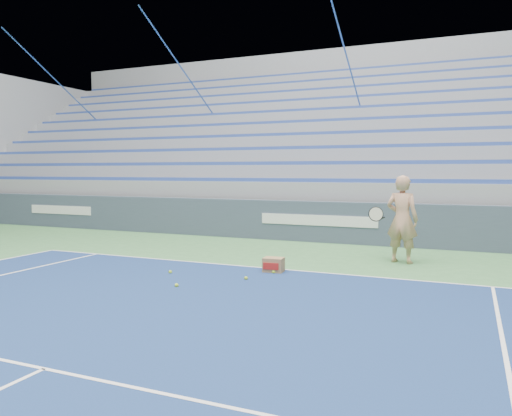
{
  "coord_description": "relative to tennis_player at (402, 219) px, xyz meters",
  "views": [
    {
      "loc": [
        3.73,
        2.91,
        1.92
      ],
      "look_at": [
        -0.35,
        12.38,
        1.15
      ],
      "focal_mm": 35.0,
      "sensor_mm": 36.0,
      "label": 1
    }
  ],
  "objects": [
    {
      "name": "ball_box",
      "position": [
        -2.09,
        -1.98,
        -0.78
      ],
      "size": [
        0.4,
        0.32,
        0.28
      ],
      "color": "olive",
      "rests_on": "ground"
    },
    {
      "name": "tennis_ball_1",
      "position": [
        -2.29,
        -2.8,
        -0.88
      ],
      "size": [
        0.07,
        0.07,
        0.07
      ],
      "primitive_type": "sphere",
      "color": "#ABD22B",
      "rests_on": "ground"
    },
    {
      "name": "tennis_ball_0",
      "position": [
        -3.82,
        -2.87,
        -0.88
      ],
      "size": [
        0.07,
        0.07,
        0.07
      ],
      "primitive_type": "sphere",
      "color": "#ABD22B",
      "rests_on": "ground"
    },
    {
      "name": "bleachers",
      "position": [
        -2.44,
        8.01,
        1.44
      ],
      "size": [
        31.0,
        9.15,
        7.3
      ],
      "color": "gray",
      "rests_on": "ground"
    },
    {
      "name": "tennis_player",
      "position": [
        0.0,
        0.0,
        0.0
      ],
      "size": [
        0.98,
        0.91,
        1.83
      ],
      "color": "tan",
      "rests_on": "ground"
    },
    {
      "name": "tennis_ball_3",
      "position": [
        -3.12,
        -3.76,
        -0.88
      ],
      "size": [
        0.07,
        0.07,
        0.07
      ],
      "primitive_type": "sphere",
      "color": "#ABD22B",
      "rests_on": "ground"
    },
    {
      "name": "tennis_ball_2",
      "position": [
        -2.04,
        -2.1,
        -0.88
      ],
      "size": [
        0.07,
        0.07,
        0.07
      ],
      "primitive_type": "sphere",
      "color": "#ABD22B",
      "rests_on": "ground"
    },
    {
      "name": "sponsor_barrier",
      "position": [
        -2.44,
        2.29,
        -0.37
      ],
      "size": [
        30.0,
        0.32,
        1.1
      ],
      "color": "#3A4558",
      "rests_on": "ground"
    }
  ]
}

